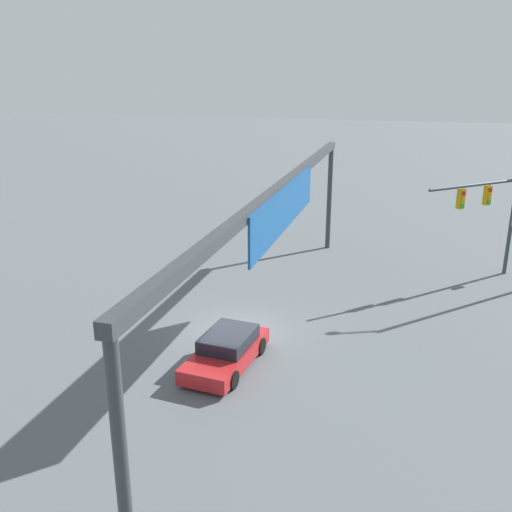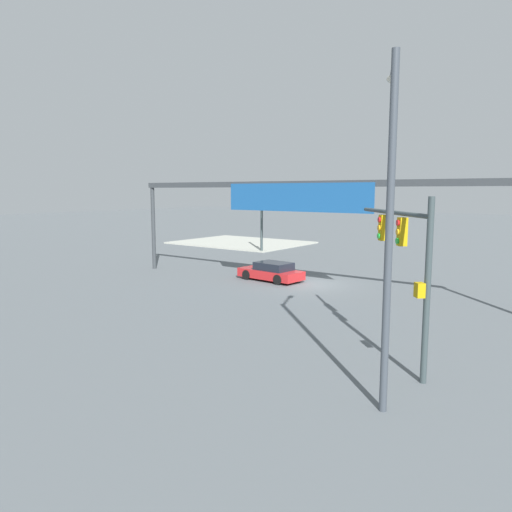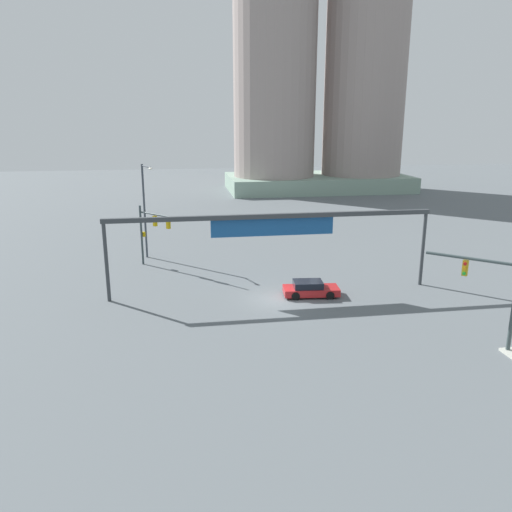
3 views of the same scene
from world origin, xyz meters
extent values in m
plane|color=#596064|center=(0.00, 0.00, 0.00)|extent=(208.31, 208.31, 0.00)
cylinder|color=#364344|center=(9.91, -9.10, 5.35)|extent=(3.97, 3.65, 0.18)
cube|color=#B5951C|center=(9.72, -8.92, 4.73)|extent=(0.41, 0.41, 0.95)
cylinder|color=red|center=(9.61, -9.04, 5.02)|extent=(0.19, 0.18, 0.20)
cylinder|color=orange|center=(9.61, -9.04, 4.72)|extent=(0.19, 0.18, 0.20)
cylinder|color=green|center=(9.61, -9.04, 4.42)|extent=(0.19, 0.18, 0.20)
cylinder|color=#333F41|center=(-10.56, 11.56, 2.81)|extent=(0.20, 0.20, 5.62)
cylinder|color=#333F41|center=(-8.59, 9.41, 5.03)|extent=(4.05, 4.40, 0.15)
cube|color=#BA940B|center=(-9.19, 10.06, 4.43)|extent=(0.41, 0.41, 0.95)
cylinder|color=red|center=(-9.08, 10.17, 4.72)|extent=(0.18, 0.19, 0.20)
cylinder|color=orange|center=(-9.08, 10.17, 4.42)|extent=(0.18, 0.19, 0.20)
cylinder|color=green|center=(-9.08, 10.17, 4.12)|extent=(0.18, 0.19, 0.20)
cube|color=#BA940B|center=(-8.00, 8.77, 4.43)|extent=(0.41, 0.41, 0.95)
cylinder|color=red|center=(-7.89, 8.87, 4.72)|extent=(0.18, 0.19, 0.20)
cylinder|color=orange|center=(-7.89, 8.87, 4.42)|extent=(0.18, 0.19, 0.20)
cylinder|color=green|center=(-7.89, 8.87, 4.12)|extent=(0.18, 0.19, 0.20)
cube|color=#BA940B|center=(-10.39, 11.72, 2.87)|extent=(0.38, 0.38, 0.44)
cylinder|color=#3A4149|center=(-10.32, 14.09, 4.59)|extent=(0.20, 0.20, 9.18)
cylinder|color=#3A4149|center=(-9.88, 13.08, 9.03)|extent=(0.98, 2.07, 0.12)
ellipsoid|color=silver|center=(-9.44, 12.07, 8.93)|extent=(0.51, 0.67, 0.20)
cylinder|color=#35393E|center=(-12.54, 1.77, 2.99)|extent=(0.28, 0.28, 5.99)
cylinder|color=#35393E|center=(12.54, 1.77, 2.99)|extent=(0.28, 0.28, 5.99)
cube|color=#35393E|center=(0.00, 1.77, 6.16)|extent=(25.49, 0.35, 0.35)
cube|color=#194E8C|center=(0.07, 1.98, 5.40)|extent=(9.61, 0.08, 1.63)
cube|color=gray|center=(19.66, 58.59, 1.41)|extent=(33.94, 16.92, 2.82)
cylinder|color=gray|center=(11.15, 58.59, 26.47)|extent=(14.92, 14.92, 47.30)
cylinder|color=gray|center=(28.16, 58.59, 26.47)|extent=(14.92, 14.92, 47.30)
cube|color=red|center=(2.85, 0.48, 0.44)|extent=(4.43, 2.22, 0.55)
cube|color=black|center=(2.59, 0.50, 0.96)|extent=(2.36, 1.81, 0.50)
cylinder|color=black|center=(4.25, 1.20, 0.32)|extent=(0.66, 0.28, 0.64)
cylinder|color=black|center=(4.09, -0.50, 0.32)|extent=(0.66, 0.28, 0.64)
cylinder|color=black|center=(1.61, 1.45, 0.32)|extent=(0.66, 0.28, 0.64)
cylinder|color=black|center=(1.45, -0.25, 0.32)|extent=(0.66, 0.28, 0.64)
camera|label=1|loc=(20.31, 6.59, 10.37)|focal=39.72mm
camera|label=2|loc=(-14.90, 25.84, 5.78)|focal=33.98mm
camera|label=3|loc=(-7.24, -35.64, 13.43)|focal=35.53mm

